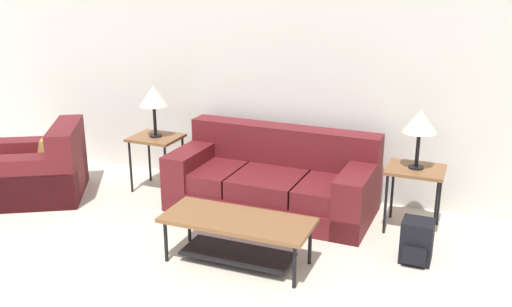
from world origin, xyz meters
TOP-DOWN VIEW (x-y plane):
  - wall_back at (0.00, 4.55)m, footprint 8.95×0.06m
  - couch at (-0.06, 3.95)m, footprint 2.09×0.98m
  - armchair at (-2.53, 3.32)m, footprint 1.28×1.27m
  - coffee_table at (0.07, 2.75)m, footprint 1.27×0.53m
  - side_table_left at (-1.47, 3.98)m, footprint 0.53×0.47m
  - side_table_right at (1.35, 3.98)m, footprint 0.53×0.47m
  - table_lamp_left at (-1.47, 3.98)m, footprint 0.32×0.32m
  - table_lamp_right at (1.35, 3.98)m, footprint 0.32×0.32m
  - backpack at (1.47, 3.34)m, footprint 0.26×0.31m

SIDE VIEW (x-z plane):
  - backpack at x=1.47m, z-range 0.00..0.37m
  - armchair at x=-2.53m, z-range -0.11..0.69m
  - couch at x=-0.06m, z-range -0.12..0.70m
  - coffee_table at x=0.07m, z-range 0.10..0.51m
  - side_table_left at x=-1.47m, z-range 0.24..0.86m
  - side_table_right at x=1.35m, z-range 0.24..0.86m
  - table_lamp_left at x=-1.47m, z-range 0.78..1.35m
  - table_lamp_right at x=1.35m, z-range 0.78..1.35m
  - wall_back at x=0.00m, z-range 0.00..2.60m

